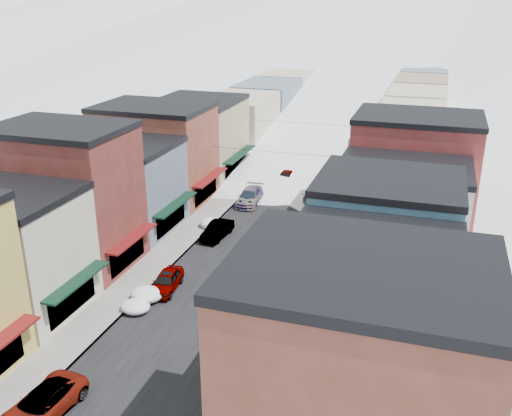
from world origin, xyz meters
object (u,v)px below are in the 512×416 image
Objects in this scene: car_white_suv at (42,405)px; streetlamp_near at (277,264)px; car_dark_hatch at (217,230)px; trash_can at (252,331)px; car_green_sedan at (236,322)px; car_silver_sedan at (166,281)px.

streetlamp_near reaches higher than car_white_suv.
car_white_suv is at bearing -86.18° from car_dark_hatch.
streetlamp_near is (0.00, 6.32, 2.15)m from trash_can.
car_green_sedan is 4.20× the size of trash_can.
car_dark_hatch is 12.84m from streetlamp_near.
streetlamp_near is (8.70, -9.23, 2.03)m from car_dark_hatch.
car_white_suv reaches higher than trash_can.
car_silver_sedan is 4.59× the size of trash_can.
car_white_suv is at bearing -129.40° from trash_can.
trash_can is 6.67m from streetlamp_near.
trash_can is 0.24× the size of streetlamp_near.
car_green_sedan is (7.59, 11.69, -0.10)m from car_white_suv.
car_green_sedan is at bearing -33.59° from car_silver_sedan.
trash_can is at bearing -56.29° from car_dark_hatch.
car_white_suv is at bearing 53.83° from car_green_sedan.
car_silver_sedan is 9.21m from streetlamp_near.
car_dark_hatch is at bearing 83.28° from car_silver_sedan.
car_white_suv is 5.71× the size of trash_can.
car_green_sedan is 6.14m from streetlamp_near.
car_silver_sedan reaches higher than car_green_sedan.
streetlamp_near reaches higher than car_dark_hatch.
car_silver_sedan is at bearing -86.08° from car_dark_hatch.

